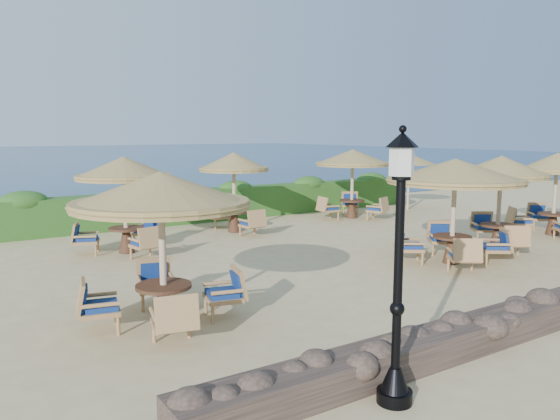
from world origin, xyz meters
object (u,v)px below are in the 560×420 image
(cafe_set_0, at_px, (161,217))
(cafe_set_5, at_px, (352,168))
(cafe_set_1, at_px, (455,187))
(cafe_set_3, at_px, (124,186))
(cafe_set_2, at_px, (500,180))
(cafe_set_6, at_px, (556,184))
(lamp_post, at_px, (398,280))
(extra_parasol, at_px, (409,159))
(cafe_set_4, at_px, (234,175))

(cafe_set_0, height_order, cafe_set_5, same)
(cafe_set_1, relative_size, cafe_set_3, 1.24)
(cafe_set_2, relative_size, cafe_set_6, 1.02)
(cafe_set_5, bearing_deg, lamp_post, -128.20)
(cafe_set_0, xyz_separation_m, cafe_set_6, (13.66, 1.12, -0.21))
(lamp_post, xyz_separation_m, cafe_set_0, (-1.36, 4.19, 0.33))
(lamp_post, bearing_deg, extra_parasol, 43.60)
(cafe_set_0, height_order, cafe_set_2, same)
(cafe_set_1, height_order, cafe_set_2, same)
(lamp_post, bearing_deg, cafe_set_6, 23.35)
(cafe_set_2, xyz_separation_m, cafe_set_6, (3.40, 0.37, -0.31))
(cafe_set_3, bearing_deg, extra_parasol, 8.20)
(lamp_post, height_order, cafe_set_0, lamp_post)
(cafe_set_3, bearing_deg, cafe_set_2, -29.94)
(cafe_set_2, height_order, cafe_set_6, same)
(lamp_post, height_order, cafe_set_6, lamp_post)
(cafe_set_4, xyz_separation_m, cafe_set_5, (5.26, 0.20, 0.03))
(cafe_set_1, relative_size, cafe_set_5, 1.19)
(cafe_set_0, relative_size, cafe_set_3, 1.11)
(cafe_set_2, bearing_deg, cafe_set_4, 128.21)
(cafe_set_3, relative_size, cafe_set_6, 1.03)
(cafe_set_1, bearing_deg, cafe_set_2, 10.40)
(lamp_post, distance_m, cafe_set_6, 13.40)
(extra_parasol, distance_m, cafe_set_2, 7.97)
(cafe_set_1, bearing_deg, lamp_post, -145.03)
(cafe_set_2, relative_size, cafe_set_3, 0.99)
(cafe_set_6, bearing_deg, cafe_set_5, 117.09)
(extra_parasol, distance_m, cafe_set_1, 9.74)
(cafe_set_4, bearing_deg, cafe_set_0, -125.95)
(extra_parasol, height_order, cafe_set_0, cafe_set_0)
(cafe_set_4, height_order, cafe_set_5, same)
(cafe_set_5, height_order, cafe_set_6, same)
(cafe_set_3, height_order, cafe_set_5, same)
(extra_parasol, bearing_deg, cafe_set_3, -171.80)
(cafe_set_2, distance_m, cafe_set_4, 8.18)
(cafe_set_0, distance_m, cafe_set_3, 6.09)
(cafe_set_1, distance_m, cafe_set_4, 7.34)
(cafe_set_0, xyz_separation_m, cafe_set_1, (7.78, 0.30, 0.07))
(cafe_set_3, bearing_deg, cafe_set_4, 16.70)
(cafe_set_3, bearing_deg, lamp_post, -89.06)
(cafe_set_2, bearing_deg, cafe_set_0, -175.80)
(cafe_set_2, bearing_deg, cafe_set_1, -169.60)
(cafe_set_5, bearing_deg, cafe_set_3, -171.37)
(lamp_post, xyz_separation_m, cafe_set_2, (8.90, 4.94, 0.42))
(lamp_post, relative_size, cafe_set_4, 1.17)
(cafe_set_3, relative_size, cafe_set_5, 0.96)
(cafe_set_1, bearing_deg, cafe_set_6, 7.99)
(cafe_set_3, distance_m, cafe_set_6, 13.38)
(cafe_set_2, xyz_separation_m, cafe_set_3, (-9.06, 5.22, -0.11))
(extra_parasol, bearing_deg, cafe_set_0, -150.77)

